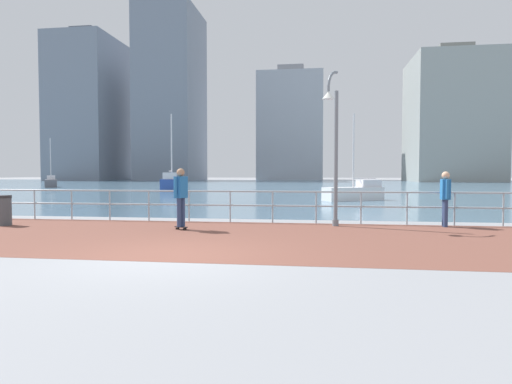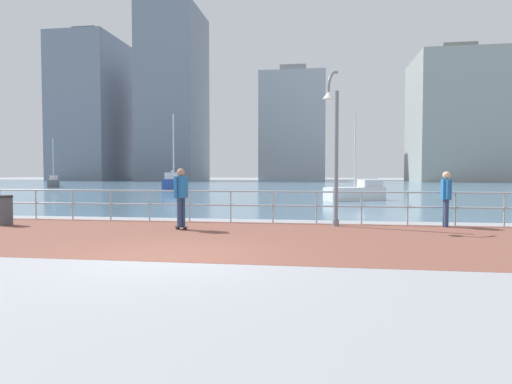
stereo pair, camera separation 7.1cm
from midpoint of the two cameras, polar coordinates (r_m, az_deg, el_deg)
ground at (r=48.23m, az=4.63°, el=0.55°), size 220.00×220.00×0.00m
brick_paving at (r=11.29m, az=-6.87°, el=-5.73°), size 28.00×6.55×0.01m
harbor_water at (r=59.17m, az=5.27°, el=0.90°), size 180.00×88.00×0.00m
waterfront_railing at (r=14.39m, az=-3.52°, el=-1.07°), size 25.25×0.06×1.04m
lamppost at (r=13.36m, az=9.90°, el=6.62°), size 0.53×0.76×4.68m
skateboarder at (r=12.59m, az=-9.92°, el=-0.12°), size 0.41×0.55×1.74m
bystander at (r=14.24m, az=23.29°, el=-0.28°), size 0.26×0.55×1.66m
trash_bin at (r=15.54m, az=-30.11°, el=-2.07°), size 0.46×0.46×0.93m
sailboat_teal at (r=26.52m, az=12.69°, el=-0.02°), size 3.72×2.78×5.11m
sailboat_yellow at (r=41.00m, az=-10.98°, el=1.11°), size 2.65×5.24×7.05m
sailboat_navy at (r=56.04m, az=-25.16°, el=1.14°), size 3.20×4.08×5.66m
tower_concrete at (r=93.51m, az=24.05°, el=8.66°), size 15.26×16.62×25.75m
tower_brick at (r=107.17m, az=4.53°, el=8.44°), size 15.31×12.24×27.22m
tower_steel at (r=108.92m, az=-20.94°, el=10.00°), size 13.31×16.76×34.06m
tower_beige at (r=103.19m, az=-10.98°, el=12.23°), size 12.40×16.24×40.04m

